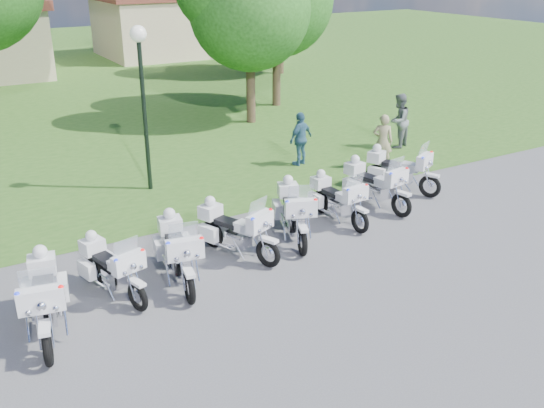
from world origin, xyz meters
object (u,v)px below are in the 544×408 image
motorcycle_6 (374,184)px  bystander_b (399,121)px  bystander_c (301,139)px  motorcycle_4 (294,211)px  motorcycle_3 (234,229)px  bystander_a (383,142)px  motorcycle_7 (399,169)px  motorcycle_5 (337,198)px  motorcycle_2 (178,250)px  lamp_post (141,70)px  motorcycle_0 (44,297)px  motorcycle_1 (111,267)px

motorcycle_6 → bystander_b: 5.64m
bystander_c → motorcycle_4: bearing=36.9°
motorcycle_3 → bystander_a: 7.38m
motorcycle_7 → motorcycle_5: bearing=-7.5°
motorcycle_2 → motorcycle_3: size_ratio=1.10×
motorcycle_3 → lamp_post: bearing=-110.1°
lamp_post → bystander_a: size_ratio=2.66×
motorcycle_0 → motorcycle_7: motorcycle_0 is taller
motorcycle_1 → motorcycle_6: motorcycle_6 is taller
motorcycle_5 → motorcycle_6: size_ratio=0.94×
motorcycle_0 → motorcycle_5: (7.26, 1.37, -0.08)m
lamp_post → motorcycle_4: bearing=-69.0°
motorcycle_6 → motorcycle_7: bearing=-166.4°
motorcycle_0 → motorcycle_2: bearing=-157.4°
lamp_post → bystander_a: bearing=-15.1°
bystander_b → bystander_c: (-3.94, 0.09, -0.08)m
motorcycle_2 → bystander_a: bearing=-146.8°
bystander_c → motorcycle_3: bearing=25.7°
motorcycle_6 → lamp_post: bearing=-51.4°
motorcycle_1 → motorcycle_6: bearing=172.7°
lamp_post → bystander_c: 5.51m
motorcycle_3 → motorcycle_4: 1.64m
motorcycle_5 → bystander_c: size_ratio=1.24×
motorcycle_4 → motorcycle_7: (4.19, 1.11, -0.02)m
motorcycle_1 → motorcycle_7: (8.65, 1.55, 0.05)m
motorcycle_7 → lamp_post: size_ratio=0.47×
motorcycle_2 → bystander_c: size_ratio=1.37×
motorcycle_2 → bystander_b: bystander_b is taller
motorcycle_4 → lamp_post: lamp_post is taller
motorcycle_0 → bystander_c: size_ratio=1.41×
motorcycle_4 → motorcycle_5: (1.43, 0.26, -0.06)m
motorcycle_2 → motorcycle_6: 6.05m
motorcycle_3 → lamp_post: lamp_post is taller
motorcycle_1 → bystander_a: (9.54, 3.34, 0.26)m
bystander_a → bystander_b: (1.90, 1.44, 0.08)m
motorcycle_1 → motorcycle_4: 4.48m
bystander_b → bystander_c: bearing=-26.0°
motorcycle_0 → motorcycle_2: (2.71, 0.56, -0.02)m
motorcycle_0 → bystander_b: 13.93m
motorcycle_4 → motorcycle_7: 4.34m
motorcycle_1 → motorcycle_3: bearing=171.0°
motorcycle_7 → lamp_post: bearing=-55.8°
bystander_a → motorcycle_6: bearing=87.4°
motorcycle_2 → motorcycle_6: size_ratio=1.03×
motorcycle_0 → motorcycle_3: (4.20, 0.97, -0.05)m
motorcycle_2 → bystander_a: bystander_a is taller
motorcycle_2 → motorcycle_7: 7.50m
motorcycle_2 → bystander_c: 7.93m
motorcycle_3 → motorcycle_4: bearing=162.6°
motorcycle_5 → motorcycle_2: bearing=6.6°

